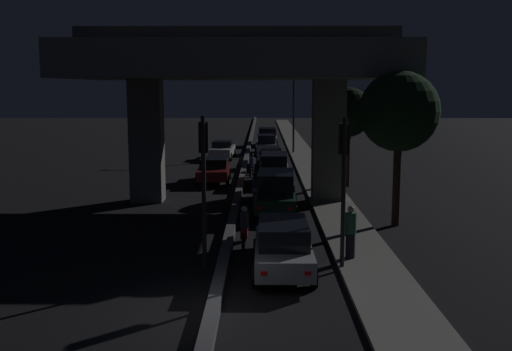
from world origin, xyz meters
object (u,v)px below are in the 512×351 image
object	(u,v)px
car_dark_blue_fourth	(270,156)
car_silver_fifth	(266,144)
car_white_sixth	(267,136)
car_dark_red_lead_oncoming	(214,170)
motorcycle_white_filtering_mid	(255,189)
car_silver_third	(274,168)
motorcycle_red_filtering_near	(244,229)
street_lamp	(291,96)
car_dark_green_second	(276,192)
traffic_light_right_of_median	(344,167)
motorcycle_black_filtering_far	(252,167)
pedestrian_on_sidewalk	(351,232)
traffic_light_left_of_median	(204,165)
car_silver_lead	(283,245)
car_white_second_oncoming	(222,150)

from	to	relation	value
car_dark_blue_fourth	car_silver_fifth	distance (m)	9.04
car_white_sixth	car_dark_red_lead_oncoming	size ratio (longest dim) A/B	0.88
car_white_sixth	motorcycle_white_filtering_mid	world-z (taller)	car_white_sixth
car_silver_third	motorcycle_red_filtering_near	size ratio (longest dim) A/B	2.41
street_lamp	car_dark_green_second	world-z (taller)	street_lamp
car_dark_red_lead_oncoming	car_dark_green_second	bearing A→B (deg)	19.95
traffic_light_right_of_median	car_white_sixth	distance (m)	41.28
motorcycle_white_filtering_mid	motorcycle_black_filtering_far	world-z (taller)	motorcycle_black_filtering_far
car_silver_fifth	pedestrian_on_sidewalk	bearing A→B (deg)	-177.57
street_lamp	car_silver_fifth	distance (m)	4.69
traffic_light_right_of_median	motorcycle_white_filtering_mid	world-z (taller)	traffic_light_right_of_median
traffic_light_left_of_median	pedestrian_on_sidewalk	xyz separation A→B (m)	(4.75, 0.85, -2.32)
car_silver_lead	pedestrian_on_sidewalk	world-z (taller)	pedestrian_on_sidewalk
street_lamp	car_silver_lead	world-z (taller)	street_lamp
car_white_sixth	street_lamp	bearing A→B (deg)	-165.62
car_white_second_oncoming	motorcycle_white_filtering_mid	size ratio (longest dim) A/B	2.45
traffic_light_left_of_median	traffic_light_right_of_median	xyz separation A→B (m)	(4.35, 0.00, -0.03)
traffic_light_right_of_median	motorcycle_black_filtering_far	world-z (taller)	traffic_light_right_of_median
traffic_light_left_of_median	car_silver_lead	distance (m)	3.52
car_dark_green_second	motorcycle_white_filtering_mid	xyz separation A→B (m)	(-0.97, 3.22, -0.41)
car_white_sixth	motorcycle_black_filtering_far	distance (m)	21.02
car_white_sixth	motorcycle_black_filtering_far	size ratio (longest dim) A/B	2.06
car_white_second_oncoming	motorcycle_black_filtering_far	size ratio (longest dim) A/B	2.44
car_silver_third	car_white_sixth	world-z (taller)	car_silver_third
traffic_light_left_of_median	street_lamp	xyz separation A→B (m)	(4.32, 33.73, 1.68)
traffic_light_right_of_median	car_white_sixth	bearing A→B (deg)	92.81
motorcycle_red_filtering_near	pedestrian_on_sidewalk	xyz separation A→B (m)	(3.58, -1.98, 0.38)
car_silver_lead	car_silver_fifth	bearing A→B (deg)	0.51
car_silver_lead	car_dark_red_lead_oncoming	world-z (taller)	car_silver_lead
street_lamp	motorcycle_white_filtering_mid	world-z (taller)	street_lamp
motorcycle_white_filtering_mid	car_silver_lead	bearing A→B (deg)	-174.17
car_white_sixth	car_dark_blue_fourth	bearing A→B (deg)	179.55
car_dark_blue_fourth	motorcycle_red_filtering_near	size ratio (longest dim) A/B	2.60
car_dark_green_second	car_dark_blue_fourth	distance (m)	16.36
traffic_light_left_of_median	traffic_light_right_of_median	bearing A→B (deg)	0.01
car_dark_green_second	car_silver_fifth	world-z (taller)	car_dark_green_second
car_dark_red_lead_oncoming	motorcycle_black_filtering_far	xyz separation A→B (m)	(2.28, 2.47, -0.14)
traffic_light_left_of_median	car_white_sixth	distance (m)	41.30
car_dark_blue_fourth	car_white_second_oncoming	bearing A→B (deg)	34.76
car_dark_green_second	pedestrian_on_sidewalk	size ratio (longest dim) A/B	2.38
street_lamp	motorcycle_white_filtering_mid	distance (m)	22.65
street_lamp	car_dark_green_second	xyz separation A→B (m)	(-1.88, -25.25, -4.00)
motorcycle_white_filtering_mid	pedestrian_on_sidewalk	world-z (taller)	pedestrian_on_sidewalk
car_white_second_oncoming	pedestrian_on_sidewalk	xyz separation A→B (m)	(6.16, -29.07, 0.27)
street_lamp	motorcycle_black_filtering_far	bearing A→B (deg)	-103.19
car_white_second_oncoming	motorcycle_white_filtering_mid	xyz separation A→B (m)	(2.88, -18.22, -0.13)
car_white_second_oncoming	motorcycle_white_filtering_mid	bearing A→B (deg)	11.53
car_silver_lead	motorcycle_red_filtering_near	xyz separation A→B (m)	(-1.30, 3.10, -0.22)
traffic_light_left_of_median	car_dark_blue_fourth	size ratio (longest dim) A/B	1.03
car_dark_red_lead_oncoming	car_dark_blue_fourth	bearing A→B (deg)	152.62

